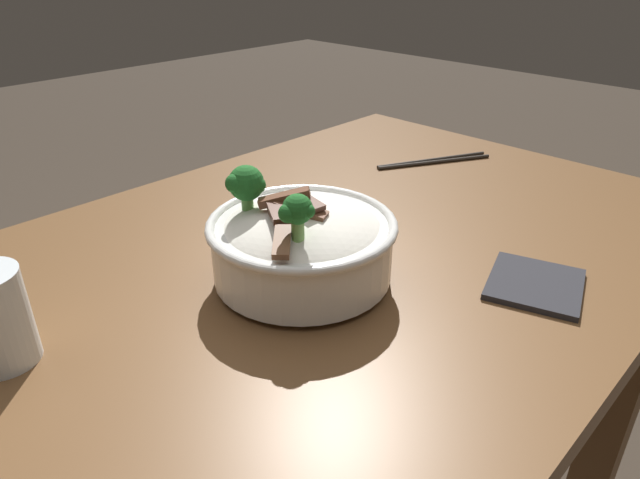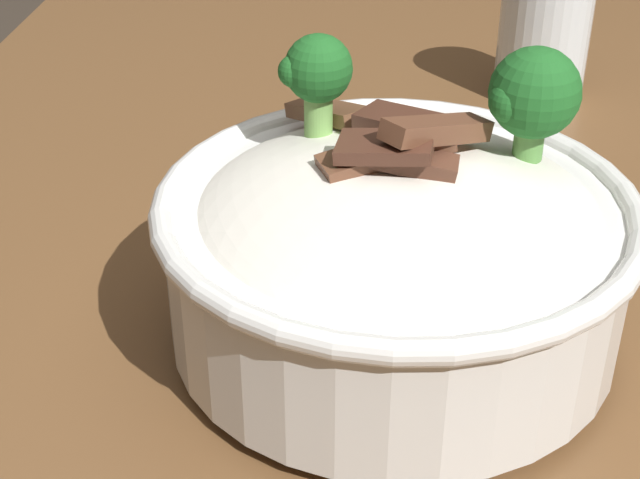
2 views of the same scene
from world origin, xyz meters
name	(u,v)px [view 2 (image 2 of 2)]	position (x,y,z in m)	size (l,w,h in m)	color
rice_bowl	(397,238)	(0.00, 0.03, 0.81)	(0.24, 0.24, 0.15)	white
drinking_glass	(543,41)	(0.33, -0.08, 0.80)	(0.07, 0.07, 0.11)	white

